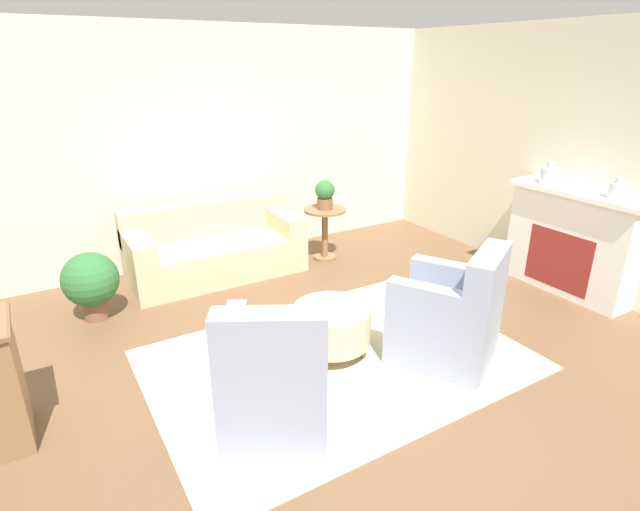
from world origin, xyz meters
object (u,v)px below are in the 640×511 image
at_px(side_table, 325,225).
at_px(vase_mantel_near, 550,175).
at_px(potted_plant_on_side_table, 325,194).
at_px(armchair_left, 274,378).
at_px(vase_mantel_far, 618,190).
at_px(couch, 215,250).
at_px(potted_plant_floor, 91,281).
at_px(armchair_right, 451,318).
at_px(ottoman_table, 332,325).

bearing_deg(side_table, vase_mantel_near, -45.87).
bearing_deg(potted_plant_on_side_table, armchair_left, -127.71).
bearing_deg(vase_mantel_far, couch, 138.31).
bearing_deg(side_table, potted_plant_floor, -175.92).
distance_m(armchair_right, vase_mantel_far, 2.23).
distance_m(armchair_left, potted_plant_floor, 2.47).
height_order(ottoman_table, side_table, side_table).
relative_size(side_table, vase_mantel_far, 3.18).
bearing_deg(vase_mantel_near, vase_mantel_far, -90.00).
distance_m(side_table, vase_mantel_near, 2.64).
bearing_deg(ottoman_table, side_table, 59.95).
relative_size(couch, ottoman_table, 2.97).
bearing_deg(side_table, potted_plant_on_side_table, 0.00).
xyz_separation_m(couch, side_table, (1.38, -0.24, 0.14)).
distance_m(ottoman_table, vase_mantel_near, 3.04).
distance_m(couch, armchair_right, 2.96).
xyz_separation_m(vase_mantel_far, potted_plant_floor, (-4.54, 2.36, -0.82)).
xyz_separation_m(couch, ottoman_table, (0.25, -2.19, -0.02)).
xyz_separation_m(armchair_left, side_table, (1.96, 2.53, 0.05)).
relative_size(side_table, potted_plant_floor, 0.96).
height_order(armchair_right, ottoman_table, armchair_right).
distance_m(couch, vase_mantel_near, 3.85).
height_order(ottoman_table, vase_mantel_far, vase_mantel_far).
height_order(armchair_left, potted_plant_on_side_table, same).
relative_size(couch, side_table, 3.01).
relative_size(ottoman_table, side_table, 1.01).
relative_size(armchair_right, vase_mantel_far, 5.00).
relative_size(ottoman_table, potted_plant_on_side_table, 1.85).
bearing_deg(ottoman_table, vase_mantel_near, 2.82).
xyz_separation_m(armchair_right, vase_mantel_far, (2.07, -0.02, 0.83)).
relative_size(vase_mantel_far, potted_plant_floor, 0.30).
bearing_deg(armchair_right, potted_plant_floor, 136.64).
bearing_deg(potted_plant_floor, vase_mantel_far, -27.41).
height_order(armchair_left, ottoman_table, armchair_left).
bearing_deg(side_table, armchair_right, -97.12).
relative_size(armchair_right, potted_plant_floor, 1.52).
height_order(armchair_left, armchair_right, same).
bearing_deg(side_table, couch, 170.24).
bearing_deg(potted_plant_floor, potted_plant_on_side_table, 4.08).
relative_size(side_table, vase_mantel_near, 2.84).
height_order(vase_mantel_far, potted_plant_on_side_table, vase_mantel_far).
relative_size(couch, vase_mantel_near, 8.54).
bearing_deg(vase_mantel_near, armchair_left, -169.05).
distance_m(side_table, vase_mantel_far, 3.19).
relative_size(armchair_right, potted_plant_on_side_table, 2.87).
bearing_deg(vase_mantel_far, side_table, 124.53).
bearing_deg(side_table, ottoman_table, -120.05).
bearing_deg(vase_mantel_far, armchair_right, 179.34).
xyz_separation_m(armchair_left, ottoman_table, (0.83, 0.58, -0.11)).
height_order(armchair_right, potted_plant_on_side_table, same).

